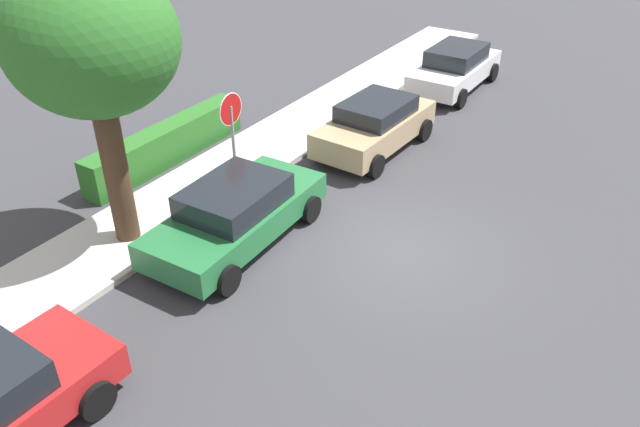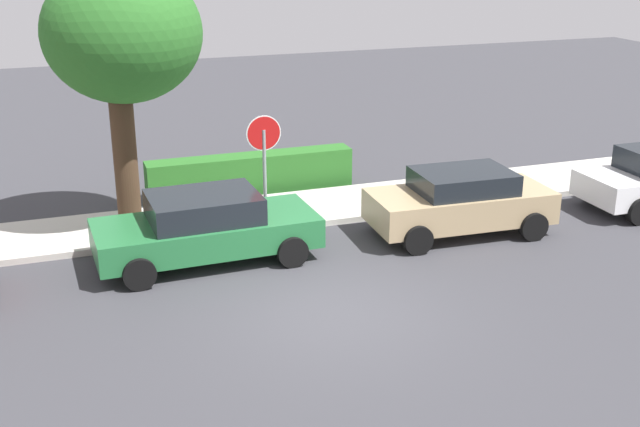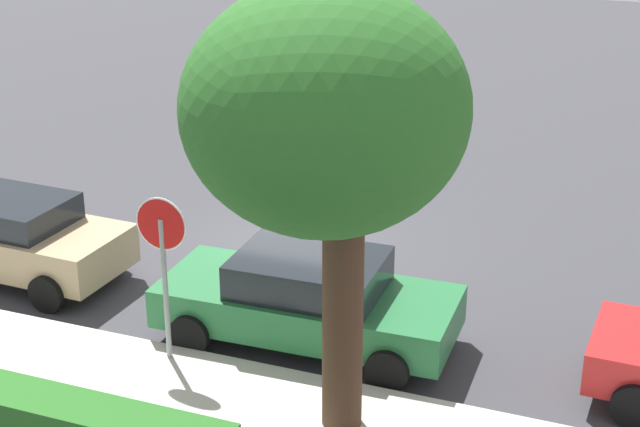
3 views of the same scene
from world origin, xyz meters
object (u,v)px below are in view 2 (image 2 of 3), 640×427
at_px(stop_sign, 264,152).
at_px(parked_car_tan, 460,201).
at_px(street_tree_near_corner, 122,36).
at_px(parked_car_green, 206,227).

xyz_separation_m(stop_sign, parked_car_tan, (4.02, -1.71, -1.06)).
bearing_deg(street_tree_near_corner, stop_sign, -17.27).
height_order(parked_car_tan, street_tree_near_corner, street_tree_near_corner).
bearing_deg(parked_car_tan, stop_sign, 157.02).
bearing_deg(stop_sign, parked_car_tan, -22.98).
distance_m(stop_sign, parked_car_tan, 4.50).
relative_size(stop_sign, parked_car_tan, 0.64).
xyz_separation_m(parked_car_green, street_tree_near_corner, (-1.13, 2.23, 3.61)).
height_order(parked_car_green, parked_car_tan, parked_car_tan).
bearing_deg(street_tree_near_corner, parked_car_green, -63.24).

